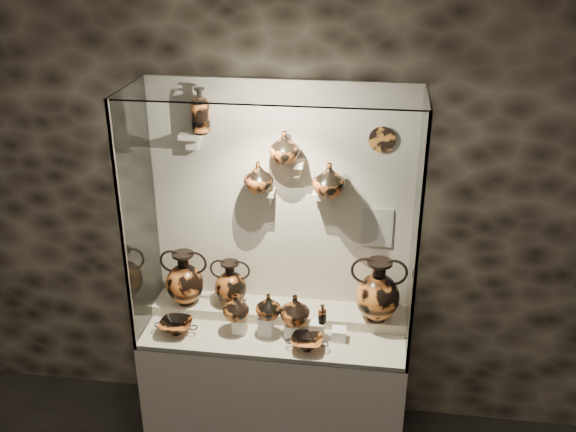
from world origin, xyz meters
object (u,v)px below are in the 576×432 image
Objects in this scene: lekythos_small at (322,313)px; ovoid_vase_b at (284,147)px; amphora_left at (185,278)px; jug_b at (268,306)px; amphora_right at (378,290)px; ovoid_vase_a at (258,177)px; jug_a at (236,307)px; kylix_right at (307,342)px; ovoid_vase_c at (329,180)px; jug_c at (295,309)px; amphora_mid at (231,283)px; kylix_left at (176,326)px; lekythos_tall at (200,108)px.

lekythos_small is 1.06m from ovoid_vase_b.
jug_b is at bearing -19.18° from amphora_left.
amphora_right is 1.05m from ovoid_vase_a.
jug_a reaches higher than kylix_right.
amphora_left reaches higher than lekythos_small.
kylix_right is at bearing -86.87° from ovoid_vase_c.
ovoid_vase_a is (-0.78, 0.08, 0.70)m from amphora_right.
jug_c is (0.17, 0.02, -0.02)m from jug_b.
jug_b is 0.87× the size of ovoid_vase_a.
amphora_left is 1.94× the size of ovoid_vase_b.
amphora_left is 0.31m from amphora_mid.
amphora_left reaches higher than amphora_mid.
jug_a is at bearing -87.67° from amphora_mid.
lekythos_small is (0.94, -0.19, -0.07)m from amphora_left.
amphora_right is (0.97, -0.04, 0.05)m from amphora_mid.
jug_b reaches higher than kylix_left.
ovoid_vase_c is (0.00, 0.25, 0.80)m from lekythos_small.
amphora_mid is 0.37m from jug_b.
lekythos_tall reaches higher than kylix_right.
ovoid_vase_c is at bearing 52.11° from jug_b.
lekythos_small is 0.84m from ovoid_vase_c.
jug_c is at bearing -10.96° from jug_a.
lekythos_tall reaches higher than jug_a.
jug_a is 0.92× the size of ovoid_vase_a.
ovoid_vase_b reaches higher than ovoid_vase_a.
amphora_right is 2.39× the size of jug_a.
amphora_mid reaches higher than jug_b.
ovoid_vase_c is at bearing -24.14° from ovoid_vase_a.
amphora_left reaches higher than jug_c.
ovoid_vase_a is 0.26m from ovoid_vase_b.
jug_c is at bearing -49.58° from ovoid_vase_b.
kylix_right is at bearing -156.01° from amphora_right.
kylix_left reaches higher than kylix_right.
ovoid_vase_c is at bearing 2.04° from amphora_left.
jug_b is 1.01m from ovoid_vase_b.
kylix_right is (-0.42, -0.30, -0.23)m from amphora_right.
lekythos_small is at bearing -74.44° from ovoid_vase_c.
jug_a is at bearing -27.93° from amphora_left.
ovoid_vase_a is at bearing -7.86° from amphora_mid.
amphora_right is (1.28, -0.02, 0.02)m from amphora_left.
ovoid_vase_b is (-0.10, 0.23, 1.00)m from jug_c.
amphora_mid is 1.18m from lekythos_tall.
lekythos_tall is 1.61× the size of ovoid_vase_b.
lekythos_tall is at bearing 144.14° from jug_c.
ovoid_vase_c is at bearing 1.66° from kylix_left.
kylix_left is 1.35m from ovoid_vase_b.
amphora_mid is at bearing 165.87° from amphora_right.
kylix_left is 1.36m from ovoid_vase_c.
kylix_left is 0.86m from kylix_right.
amphora_right is 0.39m from lekythos_small.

